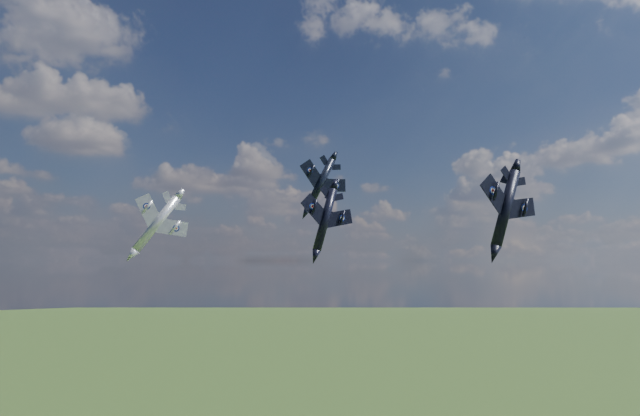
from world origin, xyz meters
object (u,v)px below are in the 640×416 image
jet_high_navy (320,184)px  jet_left_silver (157,224)px  jet_lead_navy (325,219)px  jet_right_navy (506,208)px

jet_high_navy → jet_left_silver: 27.81m
jet_left_silver → jet_high_navy: bearing=9.8°
jet_lead_navy → jet_right_navy: (14.43, -21.12, 0.75)m
jet_lead_navy → jet_right_navy: bearing=-52.6°
jet_right_navy → jet_left_silver: jet_right_navy is taller
jet_right_navy → jet_high_navy: 34.65m
jet_right_navy → jet_high_navy: jet_high_navy is taller
jet_lead_navy → jet_high_navy: size_ratio=0.99×
jet_lead_navy → jet_high_navy: (6.41, 12.02, 6.93)m
jet_lead_navy → jet_right_navy: 25.59m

